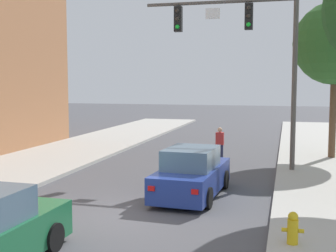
% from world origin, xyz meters
% --- Properties ---
extents(ground_plane, '(120.00, 120.00, 0.00)m').
position_xyz_m(ground_plane, '(0.00, 0.00, 0.00)').
color(ground_plane, '#4C4C51').
extents(traffic_signal_mast, '(6.22, 0.38, 7.50)m').
position_xyz_m(traffic_signal_mast, '(2.86, 7.17, 5.32)').
color(traffic_signal_mast, '#514C47').
rests_on(traffic_signal_mast, sidewalk_right).
extents(car_lead_blue, '(2.00, 4.32, 1.60)m').
position_xyz_m(car_lead_blue, '(1.43, 2.53, 0.72)').
color(car_lead_blue, navy).
rests_on(car_lead_blue, ground).
extents(pedestrian_crossing_road, '(0.36, 0.22, 1.64)m').
position_xyz_m(pedestrian_crossing_road, '(1.42, 8.69, 0.91)').
color(pedestrian_crossing_road, '#232847').
rests_on(pedestrian_crossing_road, ground).
extents(fire_hydrant, '(0.48, 0.24, 0.72)m').
position_xyz_m(fire_hydrant, '(4.54, -1.51, 0.51)').
color(fire_hydrant, gold).
rests_on(fire_hydrant, sidewalk_right).
extents(street_tree_second, '(3.85, 3.85, 7.26)m').
position_xyz_m(street_tree_second, '(6.43, 10.77, 5.46)').
color(street_tree_second, brown).
rests_on(street_tree_second, sidewalk_right).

